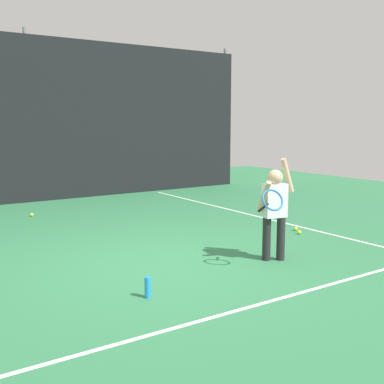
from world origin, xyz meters
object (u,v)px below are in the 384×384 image
Objects in this scene: water_bottle at (148,287)px; tennis_ball_1 at (296,229)px; tennis_player at (274,206)px; tennis_ball_2 at (32,215)px; tennis_ball_3 at (299,232)px.

tennis_ball_1 is (3.55, 1.34, -0.08)m from water_bottle.
tennis_player reaches higher than water_bottle.
tennis_player is at bearing -145.04° from tennis_ball_1.
tennis_ball_1 is (1.52, 1.07, -0.69)m from tennis_player.
tennis_player reaches higher than tennis_ball_1.
tennis_ball_2 is at bearing 123.58° from tennis_player.
water_bottle is (-2.03, -0.27, -0.62)m from tennis_player.
tennis_ball_2 is (-1.83, 4.79, -0.69)m from tennis_player.
water_bottle is 3.33× the size of tennis_ball_1.
tennis_ball_3 is (3.22, -3.94, 0.00)m from tennis_ball_2.
tennis_ball_1 is 5.01m from tennis_ball_2.
tennis_ball_3 is at bearing 44.32° from tennis_player.
water_bottle is 3.33× the size of tennis_ball_3.
tennis_ball_3 is at bearing -123.20° from tennis_ball_1.
tennis_ball_1 is at bearing 20.62° from water_bottle.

